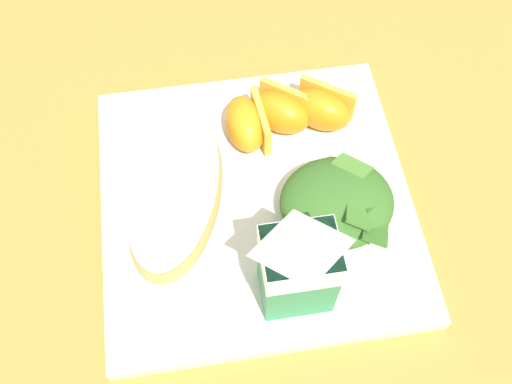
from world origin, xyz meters
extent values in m
plane|color=#C67A33|center=(0.00, 0.00, 0.00)|extent=(3.00, 3.00, 0.00)
cube|color=white|center=(0.00, 0.00, 0.01)|extent=(0.28, 0.28, 0.02)
ellipsoid|color=tan|center=(0.07, -0.01, 0.03)|extent=(0.12, 0.18, 0.03)
ellipsoid|color=#B22D19|center=(0.07, -0.01, 0.04)|extent=(0.11, 0.17, 0.01)
ellipsoid|color=beige|center=(0.07, -0.01, 0.05)|extent=(0.11, 0.18, 0.01)
ellipsoid|color=#336023|center=(-0.07, 0.03, 0.04)|extent=(0.10, 0.09, 0.04)
cube|color=#4C8433|center=(-0.08, 0.00, 0.05)|extent=(0.04, 0.04, 0.01)
cube|color=#5B8E3D|center=(-0.04, 0.03, 0.04)|extent=(0.03, 0.03, 0.01)
cube|color=#336023|center=(-0.09, 0.06, 0.04)|extent=(0.03, 0.04, 0.02)
cube|color=#336023|center=(-0.09, 0.03, 0.04)|extent=(0.04, 0.03, 0.02)
cube|color=#3D7028|center=(-0.08, 0.05, 0.05)|extent=(0.03, 0.04, 0.02)
cube|color=#2D8451|center=(-0.02, 0.09, 0.06)|extent=(0.06, 0.04, 0.09)
cube|color=white|center=(-0.02, 0.09, 0.09)|extent=(0.06, 0.04, 0.03)
pyramid|color=white|center=(-0.02, 0.09, 0.12)|extent=(0.06, 0.04, 0.02)
ellipsoid|color=orange|center=(-0.07, -0.07, 0.04)|extent=(0.07, 0.06, 0.04)
cube|color=gold|center=(-0.08, -0.09, 0.04)|extent=(0.05, 0.04, 0.03)
ellipsoid|color=orange|center=(-0.03, -0.08, 0.04)|extent=(0.07, 0.06, 0.04)
cube|color=gold|center=(-0.04, -0.09, 0.04)|extent=(0.05, 0.04, 0.03)
ellipsoid|color=orange|center=(0.00, -0.07, 0.04)|extent=(0.04, 0.06, 0.04)
cube|color=gold|center=(-0.02, -0.07, 0.04)|extent=(0.01, 0.06, 0.03)
camera|label=1|loc=(0.04, 0.25, 0.49)|focal=41.13mm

